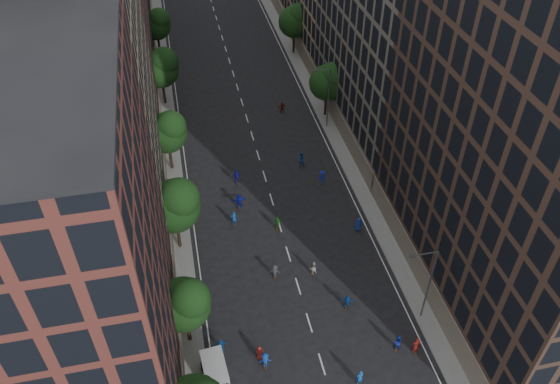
% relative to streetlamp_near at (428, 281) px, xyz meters
% --- Properties ---
extents(ground, '(240.00, 240.00, 0.00)m').
position_rel_streetlamp_near_xyz_m(ground, '(-10.37, 28.00, -5.17)').
color(ground, black).
rests_on(ground, ground).
extents(sidewalk_left, '(4.00, 105.00, 0.15)m').
position_rel_streetlamp_near_xyz_m(sidewalk_left, '(-22.37, 35.50, -5.09)').
color(sidewalk_left, slate).
rests_on(sidewalk_left, ground).
extents(sidewalk_right, '(4.00, 105.00, 0.15)m').
position_rel_streetlamp_near_xyz_m(sidewalk_right, '(1.63, 35.50, -5.09)').
color(sidewalk_right, slate).
rests_on(sidewalk_right, ground).
extents(bldg_left_a, '(14.00, 22.00, 30.00)m').
position_rel_streetlamp_near_xyz_m(bldg_left_a, '(-29.37, -1.00, 9.83)').
color(bldg_left_a, brown).
rests_on(bldg_left_a, ground).
extents(bldg_left_b, '(14.00, 26.00, 34.00)m').
position_rel_streetlamp_near_xyz_m(bldg_left_b, '(-29.37, 23.00, 11.83)').
color(bldg_left_b, '#907E5E').
rests_on(bldg_left_b, ground).
extents(bldg_left_c, '(14.00, 20.00, 28.00)m').
position_rel_streetlamp_near_xyz_m(bldg_left_c, '(-29.37, 46.00, 8.83)').
color(bldg_left_c, brown).
rests_on(bldg_left_c, ground).
extents(bldg_right_a, '(14.00, 30.00, 36.00)m').
position_rel_streetlamp_near_xyz_m(bldg_right_a, '(8.63, 3.00, 12.83)').
color(bldg_right_a, '#422D23').
rests_on(bldg_right_a, ground).
extents(bldg_right_b, '(14.00, 28.00, 33.00)m').
position_rel_streetlamp_near_xyz_m(bldg_right_b, '(8.63, 32.00, 11.33)').
color(bldg_right_b, '#635C52').
rests_on(bldg_right_b, ground).
extents(tree_left_1, '(4.80, 4.80, 8.21)m').
position_rel_streetlamp_near_xyz_m(tree_left_1, '(-21.39, 1.86, 0.38)').
color(tree_left_1, black).
rests_on(tree_left_1, ground).
extents(tree_left_2, '(5.60, 5.60, 9.45)m').
position_rel_streetlamp_near_xyz_m(tree_left_2, '(-21.36, 13.83, 1.19)').
color(tree_left_2, black).
rests_on(tree_left_2, ground).
extents(tree_left_3, '(5.00, 5.00, 8.58)m').
position_rel_streetlamp_near_xyz_m(tree_left_3, '(-21.38, 27.85, 0.65)').
color(tree_left_3, black).
rests_on(tree_left_3, ground).
extents(tree_left_4, '(5.40, 5.40, 9.08)m').
position_rel_streetlamp_near_xyz_m(tree_left_4, '(-21.37, 43.84, 0.93)').
color(tree_left_4, black).
rests_on(tree_left_4, ground).
extents(tree_left_5, '(4.80, 4.80, 8.33)m').
position_rel_streetlamp_near_xyz_m(tree_left_5, '(-21.39, 59.86, 0.51)').
color(tree_left_5, black).
rests_on(tree_left_5, ground).
extents(tree_right_a, '(5.00, 5.00, 8.39)m').
position_rel_streetlamp_near_xyz_m(tree_right_a, '(1.02, 35.85, 0.46)').
color(tree_right_a, black).
rests_on(tree_right_a, ground).
extents(tree_right_b, '(5.20, 5.20, 8.83)m').
position_rel_streetlamp_near_xyz_m(tree_right_b, '(1.02, 55.85, 0.79)').
color(tree_right_b, black).
rests_on(tree_right_b, ground).
extents(streetlamp_near, '(2.64, 0.22, 9.06)m').
position_rel_streetlamp_near_xyz_m(streetlamp_near, '(0.00, 0.00, 0.00)').
color(streetlamp_near, '#595B60').
rests_on(streetlamp_near, ground).
extents(streetlamp_far, '(2.64, 0.22, 9.06)m').
position_rel_streetlamp_near_xyz_m(streetlamp_far, '(0.00, 33.00, 0.00)').
color(streetlamp_far, '#595B60').
rests_on(streetlamp_far, ground).
extents(cargo_van, '(2.41, 4.52, 2.32)m').
position_rel_streetlamp_near_xyz_m(cargo_van, '(-19.68, -2.89, -3.94)').
color(cargo_van, '#BABABD').
rests_on(cargo_van, ground).
extents(skater_1, '(0.70, 0.49, 1.80)m').
position_rel_streetlamp_near_xyz_m(skater_1, '(-7.77, -5.47, -4.27)').
color(skater_1, blue).
rests_on(skater_1, ground).
extents(skater_2, '(0.95, 0.83, 1.66)m').
position_rel_streetlamp_near_xyz_m(skater_2, '(-3.33, -2.76, -4.34)').
color(skater_2, '#1627B2').
rests_on(skater_2, ground).
extents(skater_3, '(1.18, 0.74, 1.75)m').
position_rel_streetlamp_near_xyz_m(skater_3, '(-15.31, -2.15, -4.29)').
color(skater_3, '#133EA1').
rests_on(skater_3, ground).
extents(skater_4, '(1.10, 0.55, 1.81)m').
position_rel_streetlamp_near_xyz_m(skater_4, '(-18.87, 0.08, -4.26)').
color(skater_4, '#124899').
rests_on(skater_4, ground).
extents(skater_5, '(1.53, 1.01, 1.58)m').
position_rel_streetlamp_near_xyz_m(skater_5, '(-6.37, 2.53, -4.38)').
color(skater_5, '#124294').
rests_on(skater_5, ground).
extents(skater_6, '(0.82, 0.61, 1.54)m').
position_rel_streetlamp_near_xyz_m(skater_6, '(-15.64, -1.21, -4.40)').
color(skater_6, '#A8201C').
rests_on(skater_6, ground).
extents(skater_7, '(0.75, 0.52, 1.95)m').
position_rel_streetlamp_near_xyz_m(skater_7, '(-1.87, -3.56, -4.19)').
color(skater_7, maroon).
rests_on(skater_7, ground).
extents(skater_8, '(0.85, 0.70, 1.60)m').
position_rel_streetlamp_near_xyz_m(skater_8, '(-8.50, 7.30, -4.37)').
color(skater_8, '#B6B7B2').
rests_on(skater_8, ground).
extents(skater_9, '(1.14, 0.83, 1.59)m').
position_rel_streetlamp_near_xyz_m(skater_9, '(-12.40, 7.71, -4.37)').
color(skater_9, '#3D3D41').
rests_on(skater_9, ground).
extents(skater_10, '(1.09, 0.63, 1.74)m').
position_rel_streetlamp_near_xyz_m(skater_10, '(-10.70, 14.49, -4.30)').
color(skater_10, '#1D6320').
rests_on(skater_10, ground).
extents(skater_11, '(1.76, 0.57, 1.90)m').
position_rel_streetlamp_near_xyz_m(skater_11, '(-14.33, 18.93, -4.22)').
color(skater_11, '#151EAD').
rests_on(skater_11, ground).
extents(skater_12, '(0.85, 0.57, 1.69)m').
position_rel_streetlamp_near_xyz_m(skater_12, '(-1.97, 12.41, -4.32)').
color(skater_12, navy).
rests_on(skater_12, ground).
extents(skater_13, '(0.70, 0.48, 1.86)m').
position_rel_streetlamp_near_xyz_m(skater_13, '(-15.35, 16.16, -4.24)').
color(skater_13, '#144AA8').
rests_on(skater_13, ground).
extents(skater_14, '(1.03, 0.85, 1.93)m').
position_rel_streetlamp_near_xyz_m(skater_14, '(-5.44, 25.18, -4.20)').
color(skater_14, '#13459C').
rests_on(skater_14, ground).
extents(skater_15, '(1.29, 0.90, 1.81)m').
position_rel_streetlamp_near_xyz_m(skater_15, '(-3.75, 21.18, -4.26)').
color(skater_15, '#1421A2').
rests_on(skater_15, ground).
extents(skater_16, '(1.20, 0.71, 1.91)m').
position_rel_streetlamp_near_xyz_m(skater_16, '(-13.94, 23.41, -4.21)').
color(skater_16, '#181294').
rests_on(skater_16, ground).
extents(skater_17, '(1.55, 0.79, 1.60)m').
position_rel_streetlamp_near_xyz_m(skater_17, '(-5.09, 38.06, -4.37)').
color(skater_17, maroon).
rests_on(skater_17, ground).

